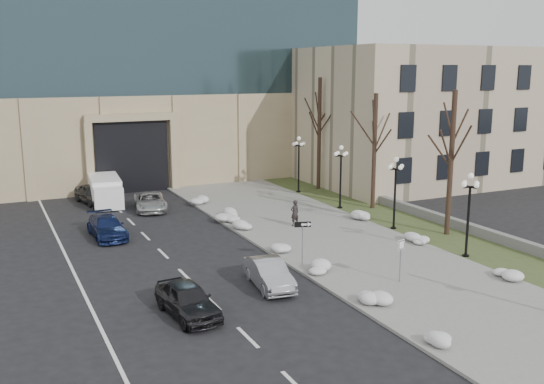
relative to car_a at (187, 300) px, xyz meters
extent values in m
plane|color=black|center=(7.94, -5.04, -0.72)|extent=(160.00, 160.00, 0.00)
cube|color=gray|center=(11.44, 8.96, -0.66)|extent=(9.00, 40.00, 0.12)
cube|color=gray|center=(6.94, 8.96, -0.65)|extent=(0.30, 40.00, 0.14)
cube|color=#354120|center=(17.94, 8.96, -0.67)|extent=(4.00, 40.00, 0.10)
cube|color=slate|center=(19.94, 10.96, -0.37)|extent=(0.50, 30.00, 0.70)
cube|color=tan|center=(5.94, 36.96, 3.28)|extent=(40.00, 20.00, 8.00)
cube|color=black|center=(3.94, 27.96, 2.28)|extent=(6.00, 2.50, 6.00)
cube|color=tan|center=(3.94, 26.56, 5.58)|extent=(7.50, 0.60, 0.60)
cube|color=tan|center=(0.44, 26.56, 2.28)|extent=(0.60, 0.60, 6.00)
cube|color=tan|center=(7.44, 26.56, 2.28)|extent=(0.60, 0.60, 6.00)
cube|color=#C3B592|center=(29.94, 22.96, 5.28)|extent=(22.00, 18.00, 12.00)
cube|color=black|center=(21.94, 13.96, 1.78)|extent=(1.40, 0.25, 2.00)
cube|color=black|center=(25.94, 13.96, 1.78)|extent=(1.40, 0.25, 2.00)
cube|color=black|center=(29.94, 13.96, 1.78)|extent=(1.40, 0.25, 2.00)
cube|color=black|center=(33.94, 13.96, 1.78)|extent=(1.40, 0.25, 2.00)
cube|color=black|center=(21.94, 13.96, 5.28)|extent=(1.40, 0.25, 2.00)
cube|color=black|center=(25.94, 13.96, 5.28)|extent=(1.40, 0.25, 2.00)
cube|color=black|center=(29.94, 13.96, 5.28)|extent=(1.40, 0.25, 2.00)
cube|color=black|center=(33.94, 13.96, 5.28)|extent=(1.40, 0.25, 2.00)
cube|color=black|center=(21.94, 13.96, 8.78)|extent=(1.40, 0.25, 2.00)
cube|color=black|center=(25.94, 13.96, 8.78)|extent=(1.40, 0.25, 2.00)
cube|color=black|center=(29.94, 13.96, 8.78)|extent=(1.40, 0.25, 2.00)
cube|color=black|center=(33.94, 13.96, 8.78)|extent=(1.40, 0.25, 2.00)
imported|color=black|center=(0.00, 0.00, 0.00)|extent=(2.08, 4.34, 1.43)
imported|color=#9A9CA2|center=(4.56, 1.60, -0.05)|extent=(1.87, 4.21, 1.34)
imported|color=navy|center=(-0.74, 13.73, -0.05)|extent=(1.97, 4.61, 1.32)
imported|color=#BCBCBC|center=(3.53, 19.79, -0.07)|extent=(2.87, 4.93, 1.29)
imported|color=#313236|center=(0.13, 24.04, 0.01)|extent=(2.56, 4.55, 1.46)
imported|color=black|center=(10.80, 10.83, 0.26)|extent=(0.68, 0.51, 1.71)
cube|color=white|center=(1.08, 24.12, 0.28)|extent=(2.65, 5.15, 1.98)
cube|color=white|center=(0.79, 21.16, 0.18)|extent=(2.23, 1.78, 1.59)
cylinder|color=black|center=(-0.18, 21.45, -0.37)|extent=(0.31, 0.71, 0.69)
cylinder|color=black|center=(1.80, 21.26, -0.37)|extent=(0.31, 0.71, 0.69)
cylinder|color=black|center=(0.24, 25.69, -0.37)|extent=(0.31, 0.71, 0.69)
cylinder|color=black|center=(2.21, 25.50, -0.37)|extent=(0.31, 0.71, 0.69)
cylinder|color=slate|center=(7.44, 3.60, 0.47)|extent=(0.05, 0.05, 2.38)
cube|color=black|center=(7.44, 3.60, 1.57)|extent=(0.83, 0.32, 0.29)
cube|color=white|center=(7.57, 3.53, 1.57)|extent=(0.39, 0.14, 0.11)
cone|color=white|center=(7.78, 3.45, 1.57)|extent=(0.27, 0.29, 0.24)
cylinder|color=slate|center=(10.41, -0.79, 0.38)|extent=(0.06, 0.06, 2.18)
cube|color=white|center=(10.41, -0.79, 1.27)|extent=(0.47, 0.17, 0.48)
cube|color=black|center=(10.41, -0.82, 1.27)|extent=(0.40, 0.12, 0.42)
cube|color=white|center=(10.42, -0.82, 1.27)|extent=(0.35, 0.11, 0.36)
ellipsoid|color=silver|center=(7.47, -7.03, -0.42)|extent=(1.10, 1.60, 0.36)
ellipsoid|color=silver|center=(7.60, -2.43, -0.42)|extent=(1.10, 1.60, 0.36)
ellipsoid|color=silver|center=(7.40, 1.84, -0.42)|extent=(1.10, 1.60, 0.36)
ellipsoid|color=silver|center=(7.16, 5.95, -0.42)|extent=(1.10, 1.60, 0.36)
ellipsoid|color=silver|center=(7.61, 11.31, -0.42)|extent=(1.10, 1.60, 0.36)
ellipsoid|color=silver|center=(7.56, 14.94, -0.42)|extent=(1.10, 1.60, 0.36)
ellipsoid|color=silver|center=(7.24, 20.02, -0.42)|extent=(1.10, 1.60, 0.36)
ellipsoid|color=silver|center=(15.59, -2.54, -0.42)|extent=(1.10, 1.60, 0.36)
ellipsoid|color=silver|center=(15.71, 4.08, -0.42)|extent=(1.10, 1.60, 0.36)
ellipsoid|color=silver|center=(15.71, 10.38, -0.42)|extent=(1.10, 1.60, 0.36)
ellipsoid|color=silver|center=(7.11, 13.52, -0.42)|extent=(1.10, 1.60, 0.36)
cylinder|color=black|center=(16.24, 0.96, -0.62)|extent=(0.36, 0.36, 0.20)
cylinder|color=black|center=(16.24, 0.96, 1.28)|extent=(0.14, 0.14, 4.00)
cylinder|color=black|center=(16.24, 0.96, 3.28)|extent=(0.10, 0.90, 0.10)
cylinder|color=black|center=(16.24, 0.96, 3.28)|extent=(0.90, 0.10, 0.10)
sphere|color=white|center=(16.24, 0.96, 3.88)|extent=(0.32, 0.32, 0.32)
sphere|color=white|center=(16.69, 0.96, 3.43)|extent=(0.28, 0.28, 0.28)
sphere|color=white|center=(15.79, 0.96, 3.43)|extent=(0.28, 0.28, 0.28)
sphere|color=white|center=(16.24, 1.41, 3.43)|extent=(0.28, 0.28, 0.28)
sphere|color=white|center=(16.24, 0.51, 3.43)|extent=(0.28, 0.28, 0.28)
cylinder|color=black|center=(16.24, 7.46, -0.62)|extent=(0.36, 0.36, 0.20)
cylinder|color=black|center=(16.24, 7.46, 1.28)|extent=(0.14, 0.14, 4.00)
cylinder|color=black|center=(16.24, 7.46, 3.28)|extent=(0.10, 0.90, 0.10)
cylinder|color=black|center=(16.24, 7.46, 3.28)|extent=(0.90, 0.10, 0.10)
sphere|color=white|center=(16.24, 7.46, 3.88)|extent=(0.32, 0.32, 0.32)
sphere|color=white|center=(16.69, 7.46, 3.43)|extent=(0.28, 0.28, 0.28)
sphere|color=white|center=(15.79, 7.46, 3.43)|extent=(0.28, 0.28, 0.28)
sphere|color=white|center=(16.24, 7.91, 3.43)|extent=(0.28, 0.28, 0.28)
sphere|color=white|center=(16.24, 7.01, 3.43)|extent=(0.28, 0.28, 0.28)
cylinder|color=black|center=(16.24, 13.96, -0.62)|extent=(0.36, 0.36, 0.20)
cylinder|color=black|center=(16.24, 13.96, 1.28)|extent=(0.14, 0.14, 4.00)
cylinder|color=black|center=(16.24, 13.96, 3.28)|extent=(0.10, 0.90, 0.10)
cylinder|color=black|center=(16.24, 13.96, 3.28)|extent=(0.90, 0.10, 0.10)
sphere|color=white|center=(16.24, 13.96, 3.88)|extent=(0.32, 0.32, 0.32)
sphere|color=white|center=(16.69, 13.96, 3.43)|extent=(0.28, 0.28, 0.28)
sphere|color=white|center=(15.79, 13.96, 3.43)|extent=(0.28, 0.28, 0.28)
sphere|color=white|center=(16.24, 14.41, 3.43)|extent=(0.28, 0.28, 0.28)
sphere|color=white|center=(16.24, 13.51, 3.43)|extent=(0.28, 0.28, 0.28)
cylinder|color=black|center=(16.24, 20.46, -0.62)|extent=(0.36, 0.36, 0.20)
cylinder|color=black|center=(16.24, 20.46, 1.28)|extent=(0.14, 0.14, 4.00)
cylinder|color=black|center=(16.24, 20.46, 3.28)|extent=(0.10, 0.90, 0.10)
cylinder|color=black|center=(16.24, 20.46, 3.28)|extent=(0.90, 0.10, 0.10)
sphere|color=white|center=(16.24, 20.46, 3.88)|extent=(0.32, 0.32, 0.32)
sphere|color=white|center=(16.69, 20.46, 3.43)|extent=(0.28, 0.28, 0.28)
sphere|color=white|center=(15.79, 20.46, 3.43)|extent=(0.28, 0.28, 0.28)
sphere|color=white|center=(16.24, 20.91, 3.43)|extent=(0.28, 0.28, 0.28)
sphere|color=white|center=(16.24, 20.01, 3.43)|extent=(0.28, 0.28, 0.28)
cylinder|color=black|center=(18.44, 4.96, 3.78)|extent=(0.32, 0.32, 9.00)
cylinder|color=black|center=(18.44, 12.96, 3.53)|extent=(0.32, 0.32, 8.50)
cylinder|color=black|center=(18.44, 20.96, 4.03)|extent=(0.32, 0.32, 9.50)
camera|label=1|loc=(-7.20, -23.17, 9.56)|focal=40.00mm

